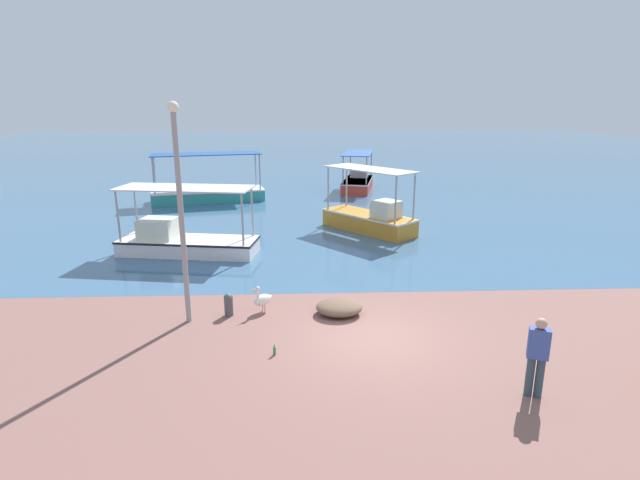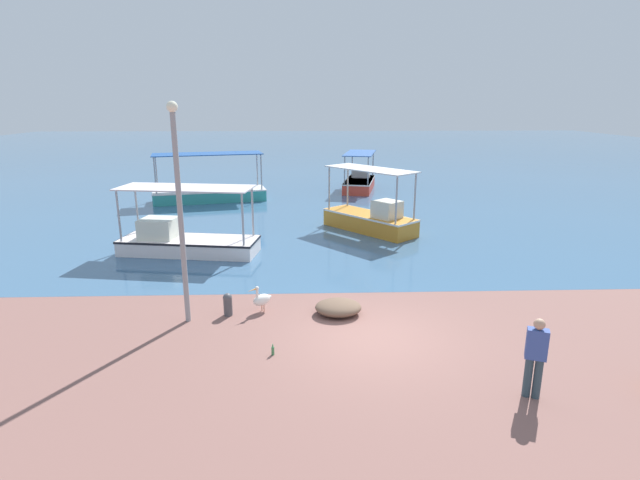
# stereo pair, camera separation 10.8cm
# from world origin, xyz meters

# --- Properties ---
(ground) EXTENTS (120.00, 120.00, 0.00)m
(ground) POSITION_xyz_m (0.00, 0.00, 0.00)
(ground) COLOR #855A52
(harbor_water) EXTENTS (110.00, 90.00, 0.00)m
(harbor_water) POSITION_xyz_m (0.00, 48.00, 0.00)
(harbor_water) COLOR #3E668A
(harbor_water) RESTS_ON ground
(fishing_boat_center) EXTENTS (2.71, 4.94, 2.49)m
(fishing_boat_center) POSITION_xyz_m (2.14, 21.79, 0.58)
(fishing_boat_center) COLOR red
(fishing_boat_center) RESTS_ON harbor_water
(fishing_boat_far_right) EXTENTS (4.13, 4.50, 2.85)m
(fishing_boat_far_right) POSITION_xyz_m (1.41, 10.60, 0.64)
(fishing_boat_far_right) COLOR orange
(fishing_boat_far_right) RESTS_ON harbor_water
(fishing_boat_far_left) EXTENTS (6.78, 3.40, 2.82)m
(fishing_boat_far_left) POSITION_xyz_m (-7.21, 18.15, 0.54)
(fishing_boat_far_left) COLOR teal
(fishing_boat_far_left) RESTS_ON harbor_water
(fishing_boat_near_left) EXTENTS (5.51, 2.55, 2.61)m
(fishing_boat_near_left) POSITION_xyz_m (-6.31, 7.44, 0.57)
(fishing_boat_near_left) COLOR white
(fishing_boat_near_left) RESTS_ON harbor_water
(pelican) EXTENTS (0.67, 0.63, 0.80)m
(pelican) POSITION_xyz_m (-2.88, 1.66, 0.38)
(pelican) COLOR #E0997A
(pelican) RESTS_ON ground
(lamp_post) EXTENTS (0.28, 0.28, 5.74)m
(lamp_post) POSITION_xyz_m (-4.83, 1.13, 3.23)
(lamp_post) COLOR gray
(lamp_post) RESTS_ON ground
(mooring_bollard) EXTENTS (0.25, 0.25, 0.64)m
(mooring_bollard) POSITION_xyz_m (-3.80, 1.45, 0.34)
(mooring_bollard) COLOR #47474C
(mooring_bollard) RESTS_ON ground
(fisherman_standing) EXTENTS (0.45, 0.35, 1.69)m
(fisherman_standing) POSITION_xyz_m (2.83, -2.75, 0.91)
(fisherman_standing) COLOR #31444F
(fisherman_standing) RESTS_ON ground
(net_pile) EXTENTS (1.29, 1.10, 0.40)m
(net_pile) POSITION_xyz_m (-0.75, 1.42, 0.20)
(net_pile) COLOR brown
(net_pile) RESTS_ON ground
(glass_bottle) EXTENTS (0.07, 0.07, 0.27)m
(glass_bottle) POSITION_xyz_m (-2.44, -0.85, 0.11)
(glass_bottle) COLOR #3F7F4C
(glass_bottle) RESTS_ON ground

